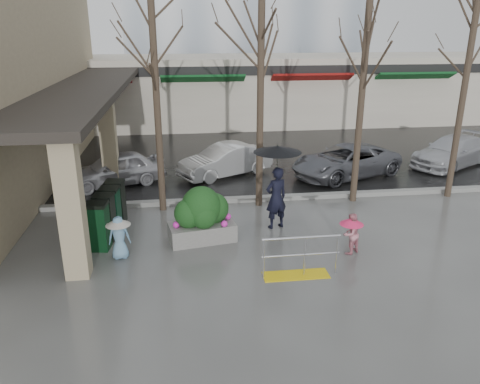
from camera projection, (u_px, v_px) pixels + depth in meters
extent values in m
plane|color=#51514F|center=(237.00, 256.00, 12.29)|extent=(120.00, 120.00, 0.00)
cube|color=black|center=(199.00, 112.00, 32.84)|extent=(120.00, 36.00, 0.01)
cube|color=gray|center=(222.00, 200.00, 16.00)|extent=(120.00, 0.30, 0.15)
cube|color=#2D2823|center=(87.00, 83.00, 17.96)|extent=(2.80, 18.00, 0.25)
cube|color=tan|center=(71.00, 208.00, 10.76)|extent=(0.55, 0.55, 3.50)
cube|color=tan|center=(109.00, 142.00, 16.83)|extent=(0.55, 0.55, 3.50)
cube|color=beige|center=(233.00, 90.00, 28.68)|extent=(34.00, 6.00, 4.00)
cube|color=maroon|center=(89.00, 83.00, 24.71)|extent=(4.50, 1.68, 0.87)
cube|color=#0F4C1E|center=(203.00, 81.00, 25.44)|extent=(4.50, 1.68, 0.87)
cube|color=maroon|center=(310.00, 80.00, 26.17)|extent=(4.50, 1.68, 0.87)
cube|color=#0F4C1E|center=(411.00, 78.00, 26.89)|extent=(4.50, 1.68, 0.87)
cube|color=black|center=(239.00, 71.00, 25.50)|extent=(34.00, 0.35, 0.50)
cube|color=yellow|center=(296.00, 275.00, 11.32)|extent=(1.60, 0.50, 0.02)
cylinder|color=silver|center=(264.00, 259.00, 11.06)|extent=(0.05, 0.05, 1.00)
cylinder|color=silver|center=(305.00, 256.00, 11.18)|extent=(0.05, 0.05, 1.00)
cylinder|color=silver|center=(337.00, 254.00, 11.28)|extent=(0.05, 0.05, 1.00)
cylinder|color=silver|center=(302.00, 238.00, 11.00)|extent=(1.90, 0.06, 0.06)
cylinder|color=silver|center=(301.00, 255.00, 11.15)|extent=(1.90, 0.04, 0.04)
cylinder|color=#382B21|center=(157.00, 106.00, 14.27)|extent=(0.22, 0.22, 6.80)
cylinder|color=#382B21|center=(260.00, 101.00, 14.62)|extent=(0.22, 0.22, 7.00)
cylinder|color=#382B21|center=(361.00, 106.00, 15.11)|extent=(0.22, 0.22, 6.50)
cylinder|color=#382B21|center=(463.00, 93.00, 15.41)|extent=(0.22, 0.22, 7.20)
imported|color=black|center=(276.00, 198.00, 13.73)|extent=(0.79, 0.65, 1.88)
cylinder|color=black|center=(277.00, 166.00, 13.40)|extent=(0.02, 0.02, 1.19)
cone|color=black|center=(277.00, 149.00, 13.23)|extent=(1.39, 1.39, 0.18)
sphere|color=black|center=(278.00, 145.00, 13.20)|extent=(0.05, 0.05, 0.05)
imported|color=pink|center=(351.00, 234.00, 12.27)|extent=(0.68, 0.64, 1.12)
cylinder|color=black|center=(351.00, 226.00, 12.20)|extent=(0.02, 0.02, 0.48)
cone|color=#FF2863|center=(352.00, 221.00, 12.15)|extent=(0.63, 0.63, 0.18)
sphere|color=black|center=(352.00, 217.00, 12.11)|extent=(0.05, 0.05, 0.05)
imported|color=#6E9EC4|center=(119.00, 238.00, 11.99)|extent=(0.59, 0.41, 1.15)
cylinder|color=black|center=(118.00, 228.00, 11.90)|extent=(0.02, 0.02, 0.54)
cone|color=beige|center=(118.00, 222.00, 11.84)|extent=(0.64, 0.64, 0.18)
sphere|color=black|center=(117.00, 218.00, 11.81)|extent=(0.05, 0.05, 0.05)
cube|color=slate|center=(202.00, 232.00, 13.11)|extent=(1.95, 1.22, 0.50)
ellipsoid|color=#113813|center=(201.00, 207.00, 12.86)|extent=(1.11, 1.00, 1.16)
sphere|color=#113813|center=(189.00, 214.00, 12.77)|extent=(0.80, 0.80, 0.80)
sphere|color=#113813|center=(214.00, 208.00, 13.09)|extent=(0.84, 0.84, 0.84)
cube|color=#0C3619|center=(99.00, 228.00, 12.48)|extent=(0.56, 0.56, 1.23)
cube|color=black|center=(96.00, 204.00, 12.26)|extent=(0.60, 0.60, 0.09)
cube|color=black|center=(105.00, 219.00, 13.06)|extent=(0.56, 0.56, 1.23)
cube|color=black|center=(103.00, 196.00, 12.84)|extent=(0.60, 0.60, 0.09)
cube|color=#0D3B23|center=(111.00, 211.00, 13.64)|extent=(0.56, 0.56, 1.23)
cube|color=black|center=(109.00, 189.00, 13.41)|extent=(0.60, 0.60, 0.09)
cube|color=black|center=(116.00, 203.00, 14.22)|extent=(0.56, 0.56, 1.23)
cube|color=black|center=(114.00, 182.00, 13.99)|extent=(0.60, 0.60, 0.09)
imported|color=#B9B9BE|center=(115.00, 169.00, 17.56)|extent=(3.99, 2.71, 1.26)
imported|color=silver|center=(225.00, 160.00, 18.69)|extent=(4.01, 2.96, 1.26)
imported|color=slate|center=(346.00, 161.00, 18.61)|extent=(4.99, 3.64, 1.26)
imported|color=silver|center=(453.00, 151.00, 20.04)|extent=(4.65, 3.66, 1.26)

